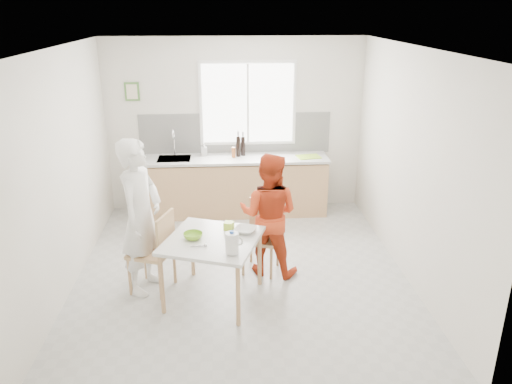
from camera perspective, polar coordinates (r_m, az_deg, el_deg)
ground at (r=6.28m, az=-1.66°, el=-9.23°), size 4.50×4.50×0.00m
room_shell at (r=5.65m, az=-1.83°, el=5.42°), size 4.50×4.50×4.50m
window at (r=7.81m, az=-0.94°, el=10.08°), size 1.50×0.06×1.30m
backsplash at (r=7.92m, az=-2.38°, el=6.69°), size 3.00×0.02×0.65m
picture_frame at (r=7.90m, az=-13.99°, el=11.07°), size 0.22×0.03×0.28m
kitchen_counter at (r=7.88m, az=-2.27°, el=0.48°), size 2.84×0.64×1.37m
dining_table at (r=5.49m, az=-5.01°, el=-6.07°), size 1.22×1.22×0.74m
chair_left at (r=5.80m, az=-11.30°, el=-6.36°), size 0.56×0.56×0.96m
chair_far at (r=6.17m, az=0.72°, el=-4.64°), size 0.52×0.52×0.89m
person_white at (r=5.72m, az=-13.01°, el=-2.81°), size 0.62×0.76×1.80m
person_red at (r=5.99m, az=1.46°, el=-2.60°), size 0.89×0.79×1.53m
bowl_green at (r=5.47m, az=-7.20°, el=-5.00°), size 0.27×0.27×0.07m
bowl_white at (r=5.57m, az=-1.26°, el=-4.38°), size 0.30×0.30×0.06m
milk_jug at (r=5.07m, az=-2.72°, el=-5.80°), size 0.19×0.14×0.24m
green_box at (r=5.65m, az=-3.12°, el=-3.87°), size 0.13×0.13×0.09m
spoon at (r=5.30m, az=-6.68°, el=-6.14°), size 0.16×0.01×0.01m
cutting_board at (r=7.77m, az=6.03°, el=4.04°), size 0.39×0.31×0.01m
wine_bottle_a at (r=7.73m, az=-2.04°, el=5.24°), size 0.07×0.07×0.32m
wine_bottle_b at (r=7.78m, az=-1.49°, el=5.28°), size 0.07×0.07×0.30m
jar_amber at (r=7.70m, az=-2.58°, el=4.55°), size 0.06×0.06×0.16m
soap_bottle at (r=7.84m, az=-5.96°, el=4.90°), size 0.10×0.10×0.20m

